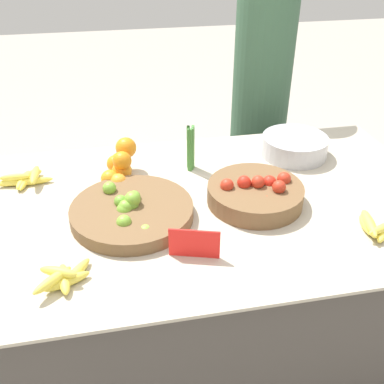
{
  "coord_description": "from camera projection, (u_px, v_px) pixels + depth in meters",
  "views": [
    {
      "loc": [
        -0.26,
        -1.33,
        1.6
      ],
      "look_at": [
        0.0,
        0.0,
        0.74
      ],
      "focal_mm": 42.0,
      "sensor_mm": 36.0,
      "label": 1
    }
  ],
  "objects": [
    {
      "name": "vendor_person",
      "position": [
        260.0,
        102.0,
        2.43
      ],
      "size": [
        0.31,
        0.31,
        1.54
      ],
      "color": "#385B42",
      "rests_on": "ground_plane"
    },
    {
      "name": "banana_bunch_back_center",
      "position": [
        25.0,
        179.0,
        1.74
      ],
      "size": [
        0.21,
        0.15,
        0.05
      ],
      "color": "#EFDB4C",
      "rests_on": "market_table"
    },
    {
      "name": "lime_bowl",
      "position": [
        132.0,
        211.0,
        1.54
      ],
      "size": [
        0.42,
        0.42,
        0.1
      ],
      "color": "brown",
      "rests_on": "market_table"
    },
    {
      "name": "banana_bunch_front_center",
      "position": [
        64.0,
        277.0,
        1.27
      ],
      "size": [
        0.17,
        0.16,
        0.05
      ],
      "color": "#EFDB4C",
      "rests_on": "market_table"
    },
    {
      "name": "ground_plane",
      "position": [
        192.0,
        333.0,
        2.0
      ],
      "size": [
        12.0,
        12.0,
        0.0
      ],
      "primitive_type": "plane",
      "color": "#ADA599"
    },
    {
      "name": "veg_bundle",
      "position": [
        191.0,
        148.0,
        1.8
      ],
      "size": [
        0.03,
        0.05,
        0.18
      ],
      "color": "#428438",
      "rests_on": "market_table"
    },
    {
      "name": "tomato_basket",
      "position": [
        255.0,
        193.0,
        1.62
      ],
      "size": [
        0.35,
        0.35,
        0.11
      ],
      "color": "brown",
      "rests_on": "market_table"
    },
    {
      "name": "market_table",
      "position": [
        192.0,
        275.0,
        1.82
      ],
      "size": [
        1.87,
        1.05,
        0.69
      ],
      "color": "#4C4742",
      "rests_on": "ground_plane"
    },
    {
      "name": "metal_bowl",
      "position": [
        294.0,
        146.0,
        1.93
      ],
      "size": [
        0.28,
        0.28,
        0.09
      ],
      "color": "#B7B7BF",
      "rests_on": "market_table"
    },
    {
      "name": "banana_bunch_middle_right",
      "position": [
        373.0,
        226.0,
        1.48
      ],
      "size": [
        0.13,
        0.18,
        0.05
      ],
      "color": "#EFDB4C",
      "rests_on": "market_table"
    },
    {
      "name": "price_sign",
      "position": [
        194.0,
        244.0,
        1.36
      ],
      "size": [
        0.15,
        0.05,
        0.1
      ],
      "rotation": [
        0.0,
        0.0,
        -0.3
      ],
      "color": "red",
      "rests_on": "market_table"
    },
    {
      "name": "orange_pile",
      "position": [
        120.0,
        165.0,
        1.76
      ],
      "size": [
        0.15,
        0.23,
        0.14
      ],
      "color": "orange",
      "rests_on": "market_table"
    }
  ]
}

